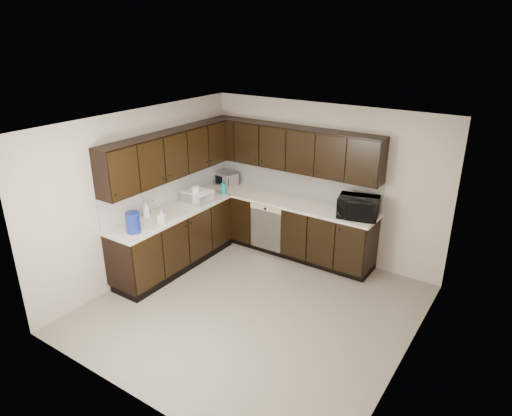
% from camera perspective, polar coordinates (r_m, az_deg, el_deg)
% --- Properties ---
extents(floor, '(4.00, 4.00, 0.00)m').
position_cam_1_polar(floor, '(6.35, -0.37, -12.42)').
color(floor, gray).
rests_on(floor, ground).
extents(ceiling, '(4.00, 4.00, 0.00)m').
position_cam_1_polar(ceiling, '(5.36, -0.44, 10.25)').
color(ceiling, white).
rests_on(ceiling, wall_back).
extents(wall_back, '(4.00, 0.02, 2.50)m').
position_cam_1_polar(wall_back, '(7.37, 8.36, 3.22)').
color(wall_back, '#B8AE9D').
rests_on(wall_back, floor).
extents(wall_left, '(0.02, 4.00, 2.50)m').
position_cam_1_polar(wall_left, '(6.98, -14.13, 1.70)').
color(wall_left, '#B8AE9D').
rests_on(wall_left, floor).
extents(wall_right, '(0.02, 4.00, 2.50)m').
position_cam_1_polar(wall_right, '(5.02, 19.02, -7.11)').
color(wall_right, '#B8AE9D').
rests_on(wall_right, floor).
extents(wall_front, '(4.00, 0.02, 2.50)m').
position_cam_1_polar(wall_front, '(4.43, -15.34, -10.77)').
color(wall_front, '#B8AE9D').
rests_on(wall_front, floor).
extents(lower_cabinets, '(3.00, 2.80, 0.90)m').
position_cam_1_polar(lower_cabinets, '(7.44, -2.02, -3.31)').
color(lower_cabinets, black).
rests_on(lower_cabinets, floor).
extents(countertop, '(3.03, 2.83, 0.04)m').
position_cam_1_polar(countertop, '(7.24, -2.10, 0.31)').
color(countertop, silver).
rests_on(countertop, lower_cabinets).
extents(backsplash, '(3.00, 2.80, 0.48)m').
position_cam_1_polar(backsplash, '(7.43, -2.49, 3.01)').
color(backsplash, white).
rests_on(backsplash, countertop).
extents(upper_cabinets, '(3.00, 2.80, 0.70)m').
position_cam_1_polar(upper_cabinets, '(7.10, -2.36, 7.10)').
color(upper_cabinets, black).
rests_on(upper_cabinets, wall_back).
extents(dishwasher, '(0.58, 0.04, 0.78)m').
position_cam_1_polar(dishwasher, '(7.46, 1.23, -2.13)').
color(dishwasher, beige).
rests_on(dishwasher, lower_cabinets).
extents(sink, '(0.54, 0.82, 0.42)m').
position_cam_1_polar(sink, '(6.89, -12.12, -1.70)').
color(sink, beige).
rests_on(sink, countertop).
extents(microwave, '(0.65, 0.52, 0.32)m').
position_cam_1_polar(microwave, '(6.85, 12.65, 0.09)').
color(microwave, black).
rests_on(microwave, countertop).
extents(soap_bottle_a, '(0.13, 0.13, 0.22)m').
position_cam_1_polar(soap_bottle_a, '(6.62, -11.70, -1.09)').
color(soap_bottle_a, gray).
rests_on(soap_bottle_a, countertop).
extents(soap_bottle_b, '(0.12, 0.12, 0.27)m').
position_cam_1_polar(soap_bottle_b, '(6.86, -13.55, -0.16)').
color(soap_bottle_b, gray).
rests_on(soap_bottle_b, countertop).
extents(toaster_oven, '(0.43, 0.38, 0.23)m').
position_cam_1_polar(toaster_oven, '(8.11, -3.66, 3.68)').
color(toaster_oven, '#B1B1B3').
rests_on(toaster_oven, countertop).
extents(storage_bin, '(0.46, 0.36, 0.17)m').
position_cam_1_polar(storage_bin, '(7.39, -7.30, 1.48)').
color(storage_bin, white).
rests_on(storage_bin, countertop).
extents(blue_pitcher, '(0.26, 0.26, 0.29)m').
position_cam_1_polar(blue_pitcher, '(6.43, -15.11, -1.75)').
color(blue_pitcher, '#102A97').
rests_on(blue_pitcher, countertop).
extents(teal_tumbler, '(0.09, 0.09, 0.19)m').
position_cam_1_polar(teal_tumbler, '(7.66, -4.10, 2.44)').
color(teal_tumbler, '#0E8E9A').
rests_on(teal_tumbler, countertop).
extents(paper_towel_roll, '(0.15, 0.15, 0.28)m').
position_cam_1_polar(paper_towel_roll, '(7.31, -7.53, 1.68)').
color(paper_towel_roll, silver).
rests_on(paper_towel_roll, countertop).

